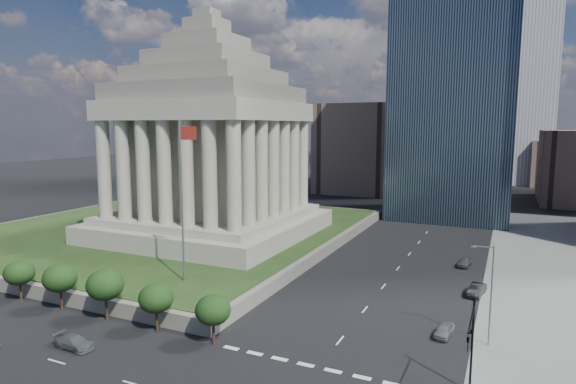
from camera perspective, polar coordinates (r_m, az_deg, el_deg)
The scene contains 14 objects.
ground at distance 126.15m, azimuth 17.95°, elevation -2.23°, with size 500.00×500.00×0.00m, color black.
plaza_terrace at distance 96.69m, azimuth -13.80°, elevation -4.53°, with size 66.00×70.00×1.80m, color #605D52.
plaza_lawn at distance 96.50m, azimuth -13.82°, elevation -3.98°, with size 64.00×68.00×0.10m, color #203315.
war_memorial at distance 86.36m, azimuth -9.33°, elevation 7.85°, with size 34.00×34.00×39.00m, color gray, non-canonical shape.
flagpole at distance 60.31m, azimuth -12.37°, elevation -0.10°, with size 2.52×0.24×20.00m.
tree_row at distance 65.07m, azimuth -27.38°, elevation -9.36°, with size 53.00×4.00×6.00m, color black, non-canonical shape.
midrise_glass at distance 119.46m, azimuth 19.24°, elevation 11.63°, with size 26.00×26.00×60.00m, color black.
building_filler_nw at distance 159.96m, azimuth 8.76°, elevation 5.17°, with size 24.00×30.00×28.00m, color brown.
traffic_signal_ne at distance 40.55m, azimuth 20.88°, elevation -15.97°, with size 0.30×5.74×8.00m.
street_lamp_north at distance 50.96m, azimuth 22.78°, elevation -10.62°, with size 2.13×0.22×10.00m.
suv_grey at distance 52.68m, azimuth -24.03°, elevation -15.92°, with size 4.37×1.78×1.27m, color #54585C.
parked_sedan_near at distance 53.33m, azimuth 18.03°, elevation -15.33°, with size 1.47×3.64×1.24m, color gray.
parked_sedan_mid at distance 66.42m, azimuth 21.46°, elevation -10.72°, with size 1.54×4.42×1.45m, color black.
parked_sedan_far at distance 78.69m, azimuth 20.21°, elevation -7.79°, with size 1.65×4.10×1.40m, color #4D5054.
Camera 1 is at (14.43, -23.50, 21.29)m, focal length 30.00 mm.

